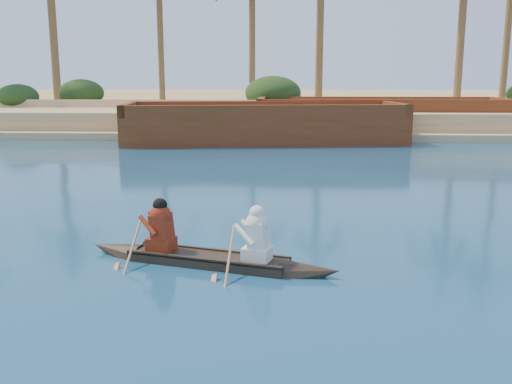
# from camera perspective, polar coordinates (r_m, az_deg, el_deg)

# --- Properties ---
(sandy_embankment) EXTENTS (150.00, 51.00, 1.50)m
(sandy_embankment) POSITION_cam_1_polar(r_m,az_deg,el_deg) (53.63, -6.95, 8.65)
(sandy_embankment) COLOR #DFC47D
(sandy_embankment) RESTS_ON ground
(palm_grove) EXTENTS (110.00, 14.00, 16.00)m
(palm_grove) POSITION_cam_1_polar(r_m,az_deg,el_deg) (42.18, -10.15, 17.95)
(palm_grove) COLOR #2F4C1B
(palm_grove) RESTS_ON ground
(shrub_cluster) EXTENTS (100.00, 6.00, 2.40)m
(shrub_cluster) POSITION_cam_1_polar(r_m,az_deg,el_deg) (38.56, -10.98, 8.41)
(shrub_cluster) COLOR #1F3E16
(shrub_cluster) RESTS_ON ground
(canoe) EXTENTS (4.59, 1.83, 1.27)m
(canoe) POSITION_cam_1_polar(r_m,az_deg,el_deg) (9.85, -4.85, -5.87)
(canoe) COLOR #30271A
(canoe) RESTS_ON ground
(barge_mid) EXTENTS (13.77, 6.03, 2.22)m
(barge_mid) POSITION_cam_1_polar(r_m,az_deg,el_deg) (27.98, 0.77, 6.63)
(barge_mid) COLOR maroon
(barge_mid) RESTS_ON ground
(barge_right) EXTENTS (13.80, 4.64, 2.30)m
(barge_right) POSITION_cam_1_polar(r_m,az_deg,el_deg) (33.11, 12.34, 7.18)
(barge_right) COLOR maroon
(barge_right) RESTS_ON ground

